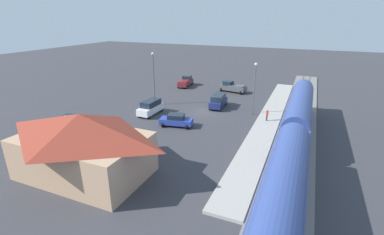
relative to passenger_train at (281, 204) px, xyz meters
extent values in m
plane|color=#38383D|center=(14.00, -23.32, -2.86)|extent=(200.00, 200.00, 0.00)
cube|color=slate|center=(0.00, -23.32, -2.77)|extent=(4.80, 70.00, 0.18)
cube|color=#59544C|center=(-0.72, -23.32, -2.62)|extent=(0.10, 70.00, 0.12)
cube|color=#59544C|center=(0.72, -23.32, -2.62)|extent=(0.10, 70.00, 0.12)
cube|color=#A8A399|center=(4.00, -23.32, -2.71)|extent=(3.20, 46.00, 0.30)
cube|color=#33478C|center=(0.00, -20.02, -0.71)|extent=(2.90, 19.22, 3.70)
cube|color=gold|center=(1.46, -20.02, -1.01)|extent=(0.04, 17.68, 0.36)
cylinder|color=#33478C|center=(0.00, -20.02, 1.04)|extent=(2.75, 18.45, 2.76)
cube|color=#33478C|center=(0.00, 0.00, -0.71)|extent=(2.90, 19.22, 3.70)
cube|color=gold|center=(1.46, 0.00, -1.01)|extent=(0.04, 17.68, 0.36)
cylinder|color=#33478C|center=(0.00, 0.00, 1.04)|extent=(2.75, 18.45, 2.76)
cube|color=tan|center=(18.00, -1.32, -0.86)|extent=(11.77, 7.27, 3.99)
pyramid|color=maroon|center=(18.00, -1.32, 2.22)|extent=(12.57, 8.07, 2.17)
cube|color=#4C3323|center=(18.00, -4.99, -1.81)|extent=(1.10, 0.08, 2.10)
cylinder|color=#333338|center=(4.21, -22.16, -2.13)|extent=(0.22, 0.22, 0.85)
cylinder|color=#CC3F33|center=(4.21, -22.16, -1.40)|extent=(0.36, 0.36, 0.62)
sphere|color=tan|center=(4.21, -22.16, -0.97)|extent=(0.24, 0.24, 0.24)
cube|color=white|center=(21.35, -18.73, -2.02)|extent=(2.07, 4.94, 1.00)
cube|color=#19232D|center=(21.35, -18.88, -1.08)|extent=(1.80, 3.47, 0.88)
cylinder|color=black|center=(20.53, -16.81, -2.52)|extent=(0.22, 0.68, 0.68)
cylinder|color=black|center=(22.25, -16.85, -2.52)|extent=(0.22, 0.68, 0.68)
cylinder|color=black|center=(20.45, -20.61, -2.52)|extent=(0.22, 0.68, 0.68)
cylinder|color=black|center=(22.17, -20.64, -2.52)|extent=(0.22, 0.68, 0.68)
cube|color=#283D9E|center=(15.51, -15.87, -2.14)|extent=(4.77, 2.67, 0.76)
cube|color=#19232D|center=(15.51, -15.87, -1.44)|extent=(2.43, 2.00, 0.64)
cylinder|color=black|center=(17.02, -14.76, -2.52)|extent=(0.22, 0.68, 0.68)
cylinder|color=black|center=(17.33, -16.33, -2.52)|extent=(0.22, 0.68, 0.68)
cylinder|color=black|center=(13.69, -15.41, -2.52)|extent=(0.22, 0.68, 0.68)
cylinder|color=black|center=(14.00, -16.98, -2.52)|extent=(0.22, 0.68, 0.68)
cube|color=#47494F|center=(13.25, -36.81, -2.02)|extent=(5.67, 2.92, 0.92)
cube|color=#19232D|center=(14.25, -37.00, -1.14)|extent=(2.02, 2.01, 0.84)
cylinder|color=black|center=(15.52, -36.36, -2.48)|extent=(0.22, 0.76, 0.76)
cylinder|color=black|center=(15.20, -38.05, -2.48)|extent=(0.22, 0.76, 0.76)
cylinder|color=black|center=(11.29, -35.57, -2.48)|extent=(0.22, 0.76, 0.76)
cylinder|color=black|center=(10.98, -37.26, -2.48)|extent=(0.22, 0.76, 0.76)
cube|color=#47494F|center=(12.32, -36.64, -1.46)|extent=(3.26, 2.38, 0.20)
cube|color=#C6B284|center=(28.72, -9.44, -2.14)|extent=(2.73, 4.78, 0.76)
cube|color=#19232D|center=(28.72, -9.44, -1.44)|extent=(2.03, 2.45, 0.64)
cylinder|color=black|center=(29.85, -10.94, -2.52)|extent=(0.22, 0.68, 0.68)
cylinder|color=black|center=(28.28, -11.27, -2.52)|extent=(0.22, 0.68, 0.68)
cylinder|color=black|center=(29.15, -7.62, -2.52)|extent=(0.22, 0.68, 0.68)
cylinder|color=black|center=(27.58, -7.95, -2.52)|extent=(0.22, 0.68, 0.68)
cube|color=navy|center=(12.78, -26.20, -2.02)|extent=(2.20, 4.99, 1.00)
cube|color=#19232D|center=(12.78, -26.05, -1.08)|extent=(1.89, 3.51, 0.88)
cylinder|color=black|center=(13.74, -28.05, -2.52)|extent=(0.22, 0.68, 0.68)
cylinder|color=black|center=(12.02, -28.14, -2.52)|extent=(0.22, 0.68, 0.68)
cylinder|color=black|center=(13.55, -24.26, -2.52)|extent=(0.22, 0.68, 0.68)
cylinder|color=black|center=(11.83, -24.34, -2.52)|extent=(0.22, 0.68, 0.68)
cube|color=maroon|center=(23.92, -37.50, -2.02)|extent=(2.53, 5.58, 0.92)
cube|color=#19232D|center=(24.03, -38.52, -1.14)|extent=(1.90, 1.90, 0.84)
cylinder|color=black|center=(25.01, -39.55, -2.48)|extent=(0.22, 0.76, 0.76)
cylinder|color=black|center=(23.30, -39.73, -2.48)|extent=(0.22, 0.76, 0.76)
cylinder|color=black|center=(24.55, -35.27, -2.48)|extent=(0.22, 0.76, 0.76)
cylinder|color=black|center=(22.84, -35.46, -2.48)|extent=(0.22, 0.76, 0.76)
cube|color=maroon|center=(23.82, -36.56, -1.46)|extent=(2.17, 3.15, 0.20)
cylinder|color=#515156|center=(6.80, -24.82, 0.95)|extent=(0.16, 0.16, 7.61)
sphere|color=#EAE5C6|center=(6.80, -24.82, 4.94)|extent=(0.44, 0.44, 0.44)
cylinder|color=#515156|center=(23.28, -23.34, 1.37)|extent=(0.16, 0.16, 8.46)
sphere|color=#EAE5C6|center=(23.28, -23.34, 5.78)|extent=(0.44, 0.44, 0.44)
camera|label=1|loc=(-0.59, 16.11, 11.56)|focal=25.89mm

